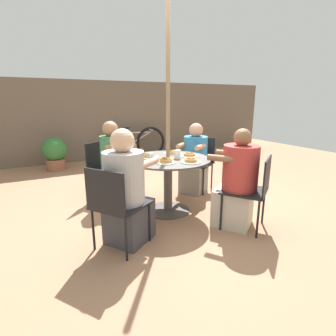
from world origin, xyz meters
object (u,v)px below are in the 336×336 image
pancake_plate_d (173,153)px  pancake_plate_c (166,161)px  patio_chair_east (253,188)px  diner_east (237,184)px  patio_chair_south (199,160)px  patio_table (168,172)px  coffee_cup (178,154)px  pancake_plate_b (191,161)px  drinking_glass_a (151,157)px  diner_north (126,193)px  diner_south (195,162)px  pancake_plate_e (189,155)px  patio_chair_west (104,166)px  pancake_plate_a (149,156)px  diner_west (113,164)px  bicycle (135,143)px  patio_chair_north (115,203)px  syrup_bottle (142,156)px  potted_shrub (55,152)px

pancake_plate_d → pancake_plate_c: bearing=-127.7°
pancake_plate_d → patio_chair_east: bearing=-68.8°
diner_east → patio_chair_south: 1.36m
patio_table → coffee_cup: (0.10, -0.07, 0.23)m
pancake_plate_b → drinking_glass_a: (-0.39, 0.27, 0.03)m
diner_north → patio_chair_south: 1.93m
patio_chair_east → drinking_glass_a: patio_chair_east is taller
patio_chair_east → diner_south: size_ratio=0.77×
patio_chair_south → drinking_glass_a: 1.32m
pancake_plate_e → drinking_glass_a: 0.56m
patio_chair_west → pancake_plate_a: 0.86m
patio_table → diner_north: (-0.72, -0.50, -0.01)m
patio_chair_south → pancake_plate_c: patio_chair_south is taller
pancake_plate_e → diner_north: bearing=-155.3°
patio_table → diner_west: size_ratio=0.94×
diner_south → diner_west: size_ratio=0.95×
patio_chair_south → bicycle: 2.68m
pancake_plate_e → bicycle: (0.47, 3.29, -0.34)m
diner_north → pancake_plate_c: diner_north is taller
patio_chair_north → diner_north: 0.18m
diner_south → bicycle: bearing=-35.2°
patio_table → patio_chair_south: bearing=34.2°
patio_table → pancake_plate_e: (0.30, -0.02, 0.20)m
patio_chair_north → patio_chair_west: same height
diner_north → bicycle: bearing=123.9°
patio_chair_south → coffee_cup: (-0.77, -0.66, 0.28)m
pancake_plate_e → bicycle: bicycle is taller
diner_north → diner_east: diner_north is taller
diner_west → coffee_cup: bearing=92.4°
syrup_bottle → pancake_plate_a: bearing=40.3°
patio_table → pancake_plate_a: 0.31m
patio_chair_south → diner_south: diner_south is taller
patio_chair_north → pancake_plate_d: bearing=93.1°
diner_east → pancake_plate_a: 1.13m
patio_table → syrup_bottle: bearing=178.0°
pancake_plate_a → potted_shrub: (-0.92, 2.80, -0.35)m
patio_chair_west → potted_shrub: bearing=-111.1°
drinking_glass_a → syrup_bottle: bearing=147.2°
drinking_glass_a → patio_table: bearing=11.3°
pancake_plate_b → potted_shrub: pancake_plate_b is taller
pancake_plate_d → bicycle: bicycle is taller
patio_chair_south → pancake_plate_b: 1.20m
patio_chair_west → bicycle: bearing=-154.7°
diner_north → diner_east: size_ratio=1.03×
patio_chair_south → pancake_plate_c: size_ratio=3.45×
pancake_plate_a → potted_shrub: pancake_plate_a is taller
pancake_plate_e → coffee_cup: bearing=-167.4°
patio_chair_north → pancake_plate_e: 1.33m
patio_chair_north → pancake_plate_c: (0.73, 0.39, 0.25)m
patio_chair_south → bicycle: (-0.10, 2.67, -0.09)m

